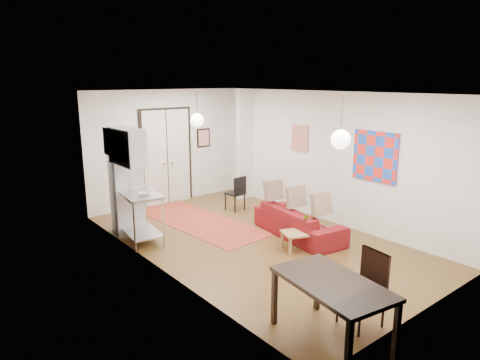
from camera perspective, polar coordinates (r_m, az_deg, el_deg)
floor at (r=8.65m, az=1.93°, el=-8.03°), size 7.00×7.00×0.00m
ceiling at (r=8.06m, az=2.09°, el=11.54°), size 4.20×7.00×0.02m
wall_back at (r=11.08m, az=-9.90°, el=4.31°), size 4.20×0.02×2.90m
wall_front at (r=6.11m, az=23.97°, el=-4.03°), size 4.20×0.02×2.90m
wall_left at (r=7.08m, az=-11.00°, el=-0.82°), size 0.02×7.00×2.90m
wall_right at (r=9.71m, az=11.47°, el=2.98°), size 0.02×7.00×2.90m
double_doors at (r=11.08m, az=-9.73°, el=3.01°), size 1.44×0.06×2.50m
stub_partition at (r=11.33m, az=0.70°, el=4.70°), size 0.50×0.10×2.90m
wall_cabinet at (r=8.40m, az=-14.86°, el=4.32°), size 0.35×1.00×0.70m
painting_popart at (r=8.92m, az=17.57°, el=3.02°), size 0.05×1.00×1.00m
painting_abstract at (r=10.16m, az=8.00°, el=5.57°), size 0.05×0.50×0.60m
poster_back at (r=11.62m, az=-4.87°, el=5.63°), size 0.40×0.03×0.50m
print_left at (r=8.79m, az=-17.11°, el=4.90°), size 0.03×0.44×0.54m
pendant_back at (r=9.70m, az=-5.74°, el=7.95°), size 0.30×0.30×0.80m
pendant_front at (r=6.73m, az=13.27°, el=5.29°), size 0.30×0.30×0.80m
kilim_rug at (r=9.80m, az=-5.62°, el=-5.46°), size 1.62×3.66×0.01m
sofa at (r=8.85m, az=7.83°, el=-5.53°), size 2.20×1.11×0.61m
coffee_table at (r=8.19m, az=8.55°, el=-7.10°), size 0.92×0.72×0.36m
potted_plant at (r=8.18m, az=9.08°, el=-5.47°), size 0.40×0.37×0.35m
kitchen_counter at (r=8.74m, az=-13.34°, el=-3.67°), size 0.82×1.36×0.99m
bowl at (r=8.38m, az=-12.59°, el=-1.78°), size 0.27×0.27×0.06m
soap_bottle at (r=8.84m, az=-14.20°, el=-0.57°), size 0.11×0.11×0.20m
fridge at (r=9.15m, az=-14.84°, el=-1.82°), size 0.66×0.66×1.66m
dining_table at (r=5.38m, az=12.19°, el=-13.92°), size 1.04×1.56×0.80m
dining_chair_near at (r=5.93m, az=15.13°, el=-12.90°), size 0.54×0.71×1.00m
dining_chair_far at (r=5.93m, az=15.13°, el=-12.90°), size 0.54×0.71×1.00m
black_side_chair at (r=10.50m, az=-0.94°, el=-1.29°), size 0.43×0.43×0.86m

